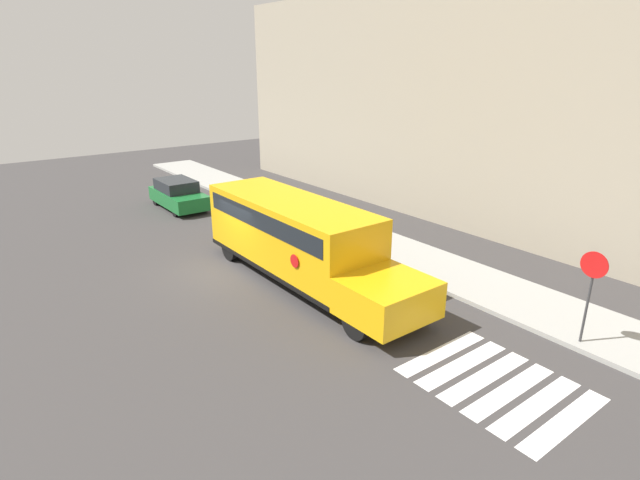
{
  "coord_description": "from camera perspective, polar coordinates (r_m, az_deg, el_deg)",
  "views": [
    {
      "loc": [
        16.13,
        -7.79,
        7.48
      ],
      "look_at": [
        2.91,
        2.24,
        1.59
      ],
      "focal_mm": 28.0,
      "sensor_mm": 36.0,
      "label": 1
    }
  ],
  "objects": [
    {
      "name": "ground_plane",
      "position": [
        19.41,
        -10.55,
        -3.47
      ],
      "size": [
        60.0,
        60.0,
        0.0
      ],
      "primitive_type": "plane",
      "color": "#3A3838"
    },
    {
      "name": "school_bus",
      "position": [
        17.82,
        -2.57,
        0.43
      ],
      "size": [
        10.12,
        2.57,
        2.89
      ],
      "color": "#EAA80F",
      "rests_on": "ground"
    },
    {
      "name": "crosswalk_stripes",
      "position": [
        13.56,
        19.55,
        -15.22
      ],
      "size": [
        4.0,
        3.2,
        0.01
      ],
      "color": "white",
      "rests_on": "ground"
    },
    {
      "name": "parked_car",
      "position": [
        28.27,
        -15.89,
        5.04
      ],
      "size": [
        4.28,
        1.82,
        1.53
      ],
      "color": "#196B2D",
      "rests_on": "ground"
    },
    {
      "name": "sidewalk_strip",
      "position": [
        22.78,
        4.11,
        0.53
      ],
      "size": [
        44.0,
        3.0,
        0.15
      ],
      "color": "#9E9E99",
      "rests_on": "ground"
    },
    {
      "name": "stop_sign",
      "position": [
        15.23,
        28.54,
        -4.52
      ],
      "size": [
        0.73,
        0.1,
        2.83
      ],
      "color": "#38383A",
      "rests_on": "ground"
    },
    {
      "name": "building_backdrop",
      "position": [
        26.38,
        15.48,
        14.74
      ],
      "size": [
        32.0,
        4.0,
        11.15
      ],
      "color": "#9E937F",
      "rests_on": "ground"
    }
  ]
}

